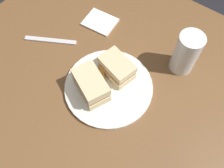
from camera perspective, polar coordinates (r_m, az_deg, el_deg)
The scene contains 12 objects.
ground_plane at distance 1.44m, azimuth 0.42°, elevation -14.40°, with size 6.00×6.00×0.00m, color black.
dining_table at distance 1.09m, azimuth 0.54°, elevation -9.87°, with size 1.13×0.97×0.73m, color brown.
plate at distance 0.75m, azimuth -0.78°, elevation -0.71°, with size 0.27×0.27×0.01m, color silver.
sandwich_half_left at distance 0.74m, azimuth 1.16°, elevation 3.80°, with size 0.12×0.09×0.06m.
sandwich_half_right at distance 0.71m, azimuth -4.91°, elevation -0.30°, with size 0.13×0.11×0.07m.
potato_wedge_front at distance 0.75m, azimuth -2.47°, elevation 2.23°, with size 0.05×0.02×0.02m, color gold.
potato_wedge_middle at distance 0.76m, azimuth -4.86°, elevation 2.04°, with size 0.05×0.02×0.02m, color #AD702D.
potato_wedge_back at distance 0.78m, azimuth 0.28°, elevation 5.07°, with size 0.05×0.02×0.02m, color #AD702D.
potato_wedge_left_edge at distance 0.77m, azimuth -1.84°, elevation 4.18°, with size 0.05×0.02×0.02m, color gold.
pint_glass at distance 0.78m, azimuth 16.75°, elevation 6.49°, with size 0.08×0.08×0.14m.
napkin at distance 0.91m, azimuth -2.83°, elevation 14.29°, with size 0.11×0.09×0.01m, color white.
fork at distance 0.88m, azimuth -14.18°, elevation 9.85°, with size 0.18×0.02×0.01m, color silver.
Camera 1 is at (0.19, -0.28, 1.40)m, focal length 39.08 mm.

